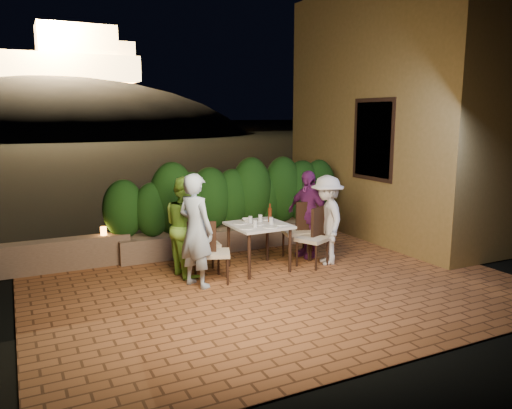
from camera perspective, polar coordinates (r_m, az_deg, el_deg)
ground at (r=7.35m, az=3.02°, el=-9.56°), size 400.00×400.00×0.00m
terrace_floor at (r=7.79m, az=1.19°, el=-8.83°), size 7.00×6.00×0.15m
building_wall at (r=10.65m, az=15.03°, el=10.07°), size 1.60×5.00×5.00m
window_pane at (r=9.78m, az=13.37°, el=7.22°), size 0.08×1.00×1.40m
window_frame at (r=9.77m, az=13.33°, el=7.22°), size 0.06×1.15×1.55m
planter at (r=9.35m, az=-2.83°, el=-3.81°), size 4.20×0.55×0.40m
hedge at (r=9.20m, az=-2.87°, el=0.73°), size 4.00×0.70×1.10m
parapet at (r=8.63m, az=-21.49°, el=-5.38°), size 2.20×0.30×0.50m
hill at (r=66.56m, az=-21.61°, el=3.96°), size 52.00×40.00×22.00m
fortress at (r=66.73m, az=-22.46°, el=16.42°), size 26.00×8.00×8.00m
dining_table at (r=8.04m, az=0.32°, el=-4.85°), size 0.91×0.91×0.75m
plate_nw at (r=7.65m, az=-1.04°, el=-2.70°), size 0.21×0.21×0.01m
plate_sw at (r=8.00m, az=-1.91°, el=-2.12°), size 0.24×0.24×0.01m
plate_ne at (r=7.92m, az=2.83°, el=-2.25°), size 0.23×0.23×0.01m
plate_se at (r=8.30m, az=1.18°, el=-1.66°), size 0.20×0.20×0.01m
plate_centre at (r=7.94m, az=0.19°, el=-2.22°), size 0.21×0.21×0.01m
plate_front at (r=7.73m, az=1.67°, el=-2.56°), size 0.24×0.24×0.01m
glass_nw at (r=7.72m, az=-0.11°, el=-2.19°), size 0.07×0.07×0.11m
glass_sw at (r=8.04m, az=-0.65°, el=-1.72°), size 0.06×0.06×0.11m
glass_ne at (r=7.94m, az=1.74°, el=-1.86°), size 0.06×0.06×0.11m
glass_se at (r=8.13m, az=0.50°, el=-1.55°), size 0.07×0.07×0.11m
beer_bottle at (r=8.08m, az=1.60°, el=-0.95°), size 0.06×0.06×0.30m
bowl at (r=8.16m, az=-1.01°, el=-1.76°), size 0.23×0.23×0.04m
chair_left_front at (r=7.45m, az=-4.68°, el=-5.42°), size 0.55×0.55×0.93m
chair_left_back at (r=7.89m, az=-5.97°, el=-4.38°), size 0.50×0.50×0.97m
chair_right_front at (r=8.24m, az=6.48°, el=-3.78°), size 0.59×0.59×0.96m
chair_right_back at (r=8.63m, az=4.71°, el=-2.98°), size 0.56×0.56×1.00m
diner_blue at (r=7.21m, az=-6.90°, el=-2.98°), size 0.62×0.72×1.66m
diner_green at (r=7.77m, az=-8.04°, el=-2.48°), size 0.68×0.82×1.54m
diner_white at (r=8.36m, az=8.11°, el=-1.76°), size 0.82×1.08×1.49m
diner_purple at (r=8.73m, az=5.92°, el=-1.08°), size 0.59×0.96×1.53m
parapet_lamp at (r=8.63m, az=-17.03°, el=-2.92°), size 0.10×0.10×0.14m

